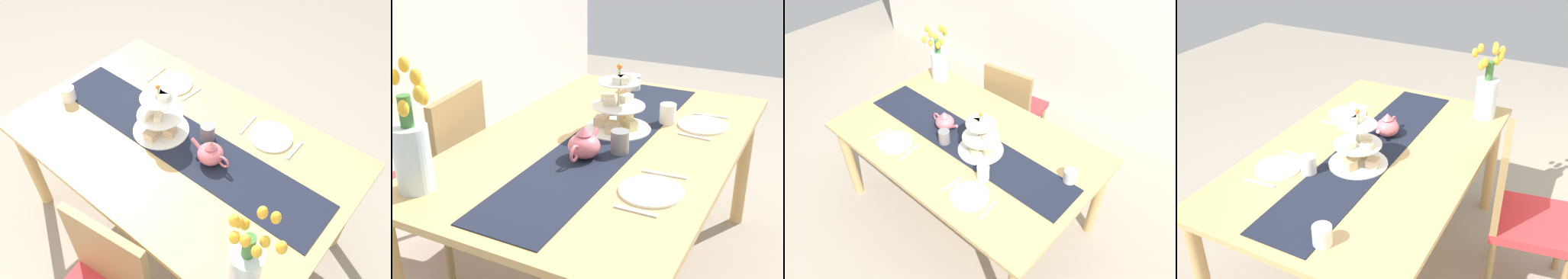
% 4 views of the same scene
% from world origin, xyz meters
% --- Properties ---
extents(ground_plane, '(8.00, 8.00, 0.00)m').
position_xyz_m(ground_plane, '(0.00, 0.00, 0.00)').
color(ground_plane, gray).
extents(dining_table, '(1.76, 1.09, 0.74)m').
position_xyz_m(dining_table, '(0.00, 0.00, 0.65)').
color(dining_table, tan).
rests_on(dining_table, ground_plane).
extents(table_runner, '(1.64, 0.32, 0.00)m').
position_xyz_m(table_runner, '(0.00, -0.01, 0.74)').
color(table_runner, black).
rests_on(table_runner, dining_table).
extents(tiered_cake_stand, '(0.30, 0.30, 0.30)m').
position_xyz_m(tiered_cake_stand, '(0.13, 0.00, 0.83)').
color(tiered_cake_stand, beige).
rests_on(tiered_cake_stand, table_runner).
extents(teapot, '(0.24, 0.13, 0.14)m').
position_xyz_m(teapot, '(-0.20, 0.00, 0.80)').
color(teapot, '#D66B75').
rests_on(teapot, table_runner).
extents(tulip_vase, '(0.20, 0.20, 0.47)m').
position_xyz_m(tulip_vase, '(-0.69, 0.41, 0.91)').
color(tulip_vase, silver).
rests_on(tulip_vase, dining_table).
extents(cream_jug, '(0.08, 0.08, 0.08)m').
position_xyz_m(cream_jug, '(0.71, 0.16, 0.78)').
color(cream_jug, white).
rests_on(cream_jug, dining_table).
extents(dinner_plate_left, '(0.23, 0.23, 0.01)m').
position_xyz_m(dinner_plate_left, '(-0.34, -0.33, 0.74)').
color(dinner_plate_left, white).
rests_on(dinner_plate_left, dining_table).
extents(fork_left, '(0.02, 0.15, 0.01)m').
position_xyz_m(fork_left, '(-0.49, -0.33, 0.74)').
color(fork_left, silver).
rests_on(fork_left, dining_table).
extents(knife_left, '(0.03, 0.17, 0.01)m').
position_xyz_m(knife_left, '(-0.20, -0.33, 0.74)').
color(knife_left, silver).
rests_on(knife_left, dining_table).
extents(dinner_plate_right, '(0.23, 0.23, 0.01)m').
position_xyz_m(dinner_plate_right, '(0.35, -0.33, 0.74)').
color(dinner_plate_right, white).
rests_on(dinner_plate_right, dining_table).
extents(fork_right, '(0.03, 0.15, 0.01)m').
position_xyz_m(fork_right, '(0.21, -0.33, 0.74)').
color(fork_right, silver).
rests_on(fork_right, dining_table).
extents(knife_right, '(0.03, 0.17, 0.01)m').
position_xyz_m(knife_right, '(0.50, -0.33, 0.74)').
color(knife_right, silver).
rests_on(knife_right, dining_table).
extents(mug_grey, '(0.08, 0.08, 0.09)m').
position_xyz_m(mug_grey, '(-0.10, -0.11, 0.79)').
color(mug_grey, slate).
rests_on(mug_grey, table_runner).
extents(mug_white_text, '(0.08, 0.08, 0.09)m').
position_xyz_m(mug_white_text, '(0.31, -0.17, 0.79)').
color(mug_white_text, white).
rests_on(mug_white_text, dining_table).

